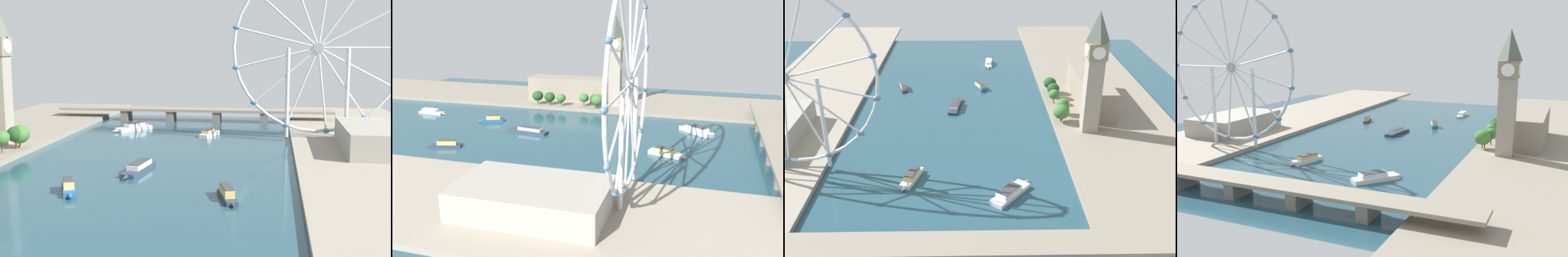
# 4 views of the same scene
# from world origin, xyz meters

# --- Properties ---
(ground_plane) EXTENTS (410.88, 410.88, 0.00)m
(ground_plane) POSITION_xyz_m (0.00, 0.00, 0.00)
(ground_plane) COLOR #234756
(ferris_wheel) EXTENTS (109.73, 3.20, 111.67)m
(ferris_wheel) POSITION_xyz_m (91.01, 91.80, 59.56)
(ferris_wheel) COLOR silver
(ferris_wheel) RESTS_ON riverbank_right
(riverside_hall) EXTENTS (42.51, 71.80, 14.27)m
(riverside_hall) POSITION_xyz_m (123.74, 52.90, 10.14)
(riverside_hall) COLOR gray
(riverside_hall) RESTS_ON riverbank_right
(river_bridge) EXTENTS (222.88, 17.50, 10.28)m
(river_bridge) POSITION_xyz_m (0.00, 175.10, 7.81)
(river_bridge) COLOR gray
(river_bridge) RESTS_ON ground_plane
(tour_boat_0) EXTENTS (12.36, 26.65, 5.27)m
(tour_boat_0) POSITION_xyz_m (20.95, 104.70, 2.15)
(tour_boat_0) COLOR white
(tour_boat_0) RESTS_ON ground_plane
(tour_boat_1) EXTENTS (10.50, 24.75, 5.32)m
(tour_boat_1) POSITION_xyz_m (45.52, -46.29, 2.18)
(tour_boat_1) COLOR #2D384C
(tour_boat_1) RESTS_ON ground_plane
(tour_boat_2) EXTENTS (11.25, 36.95, 4.89)m
(tour_boat_2) POSITION_xyz_m (-2.21, -3.86, 2.00)
(tour_boat_2) COLOR #2D384C
(tour_boat_2) RESTS_ON ground_plane
(tour_boat_3) EXTENTS (12.25, 21.46, 5.99)m
(tour_boat_3) POSITION_xyz_m (-22.26, -46.12, 2.43)
(tour_boat_3) COLOR #235684
(tour_boat_3) RESTS_ON ground_plane
(tour_boat_5) EXTENTS (25.29, 29.44, 5.57)m
(tour_boat_5) POSITION_xyz_m (-36.84, 122.54, 2.23)
(tour_boat_5) COLOR white
(tour_boat_5) RESTS_ON ground_plane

